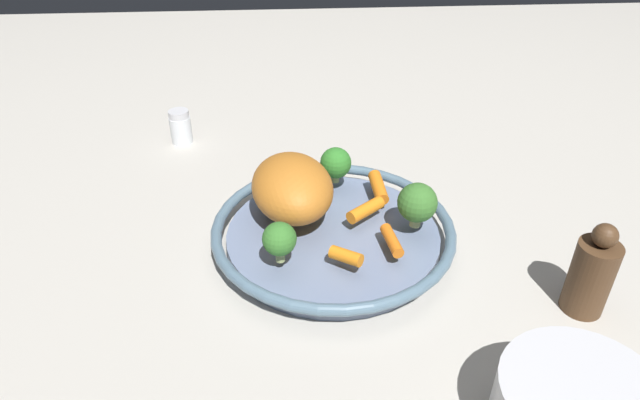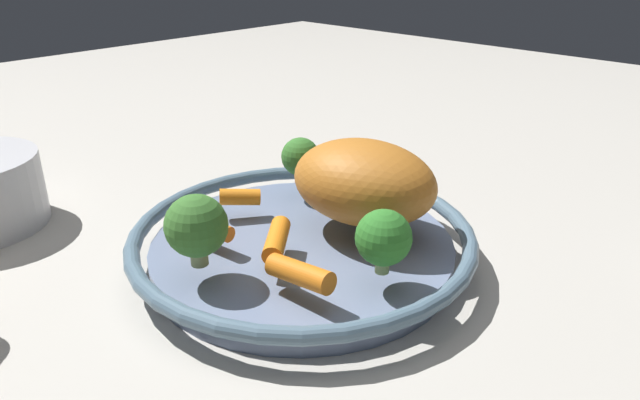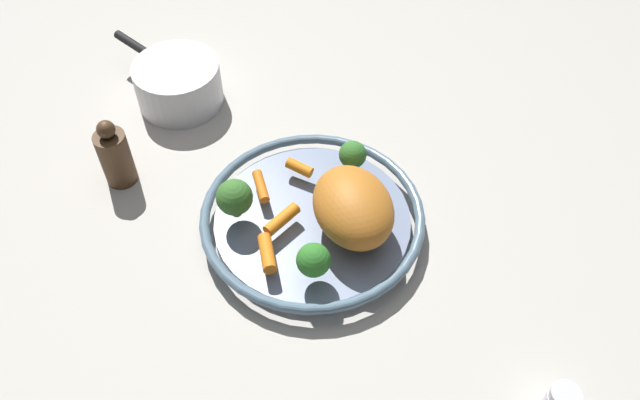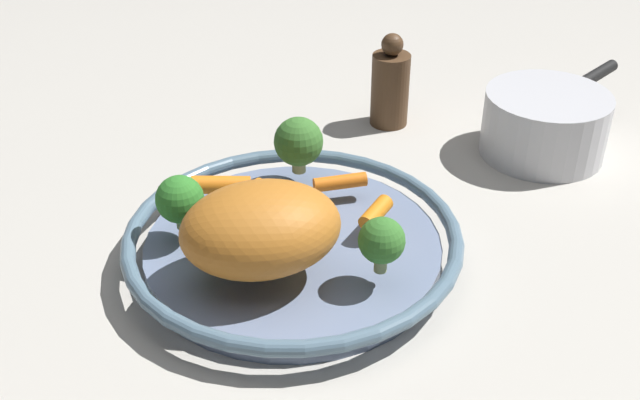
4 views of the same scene
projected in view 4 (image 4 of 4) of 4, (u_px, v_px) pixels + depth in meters
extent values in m
plane|color=#B7B2A8|center=(293.00, 260.00, 0.80)|extent=(2.58, 2.58, 0.00)
cylinder|color=slate|center=(293.00, 251.00, 0.80)|extent=(0.30, 0.30, 0.02)
torus|color=slate|center=(293.00, 235.00, 0.79)|extent=(0.34, 0.34, 0.02)
ellipsoid|color=#BD6E24|center=(261.00, 229.00, 0.71)|extent=(0.17, 0.14, 0.08)
cylinder|color=orange|center=(376.00, 213.00, 0.79)|extent=(0.04, 0.05, 0.02)
cylinder|color=orange|center=(276.00, 196.00, 0.82)|extent=(0.05, 0.06, 0.02)
cylinder|color=orange|center=(340.00, 182.00, 0.84)|extent=(0.06, 0.02, 0.02)
cylinder|color=orange|center=(221.00, 185.00, 0.84)|extent=(0.07, 0.02, 0.03)
cylinder|color=#99A766|center=(380.00, 264.00, 0.72)|extent=(0.01, 0.01, 0.02)
sphere|color=#36732B|center=(382.00, 240.00, 0.71)|extent=(0.04, 0.04, 0.04)
cylinder|color=#9CA566|center=(299.00, 166.00, 0.87)|extent=(0.02, 0.02, 0.01)
sphere|color=#39702C|center=(299.00, 142.00, 0.86)|extent=(0.05, 0.05, 0.05)
cylinder|color=#94AC66|center=(182.00, 222.00, 0.78)|extent=(0.01, 0.01, 0.01)
sphere|color=#2F7929|center=(180.00, 199.00, 0.77)|extent=(0.05, 0.05, 0.05)
cylinder|color=#4C331E|center=(390.00, 90.00, 1.04)|extent=(0.05, 0.05, 0.10)
sphere|color=#4C331E|center=(392.00, 44.00, 1.00)|extent=(0.03, 0.03, 0.03)
cylinder|color=silver|center=(545.00, 124.00, 0.97)|extent=(0.15, 0.15, 0.08)
cylinder|color=black|center=(596.00, 75.00, 1.03)|extent=(0.08, 0.07, 0.02)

